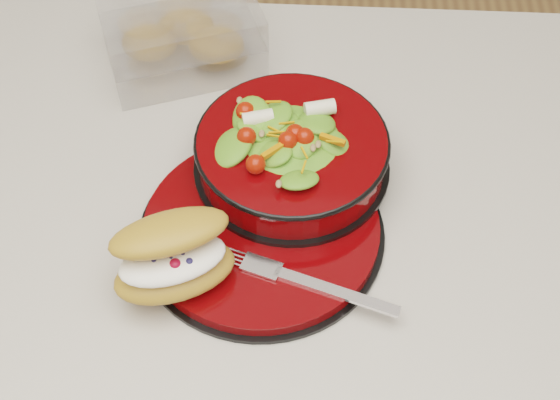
{
  "coord_description": "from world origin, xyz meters",
  "views": [
    {
      "loc": [
        -0.15,
        -0.57,
        1.63
      ],
      "look_at": [
        -0.18,
        -0.03,
        0.94
      ],
      "focal_mm": 50.0,
      "sensor_mm": 36.0,
      "label": 1
    }
  ],
  "objects_px": {
    "dinner_plate": "(262,230)",
    "salad_bowl": "(292,148)",
    "pastry_box": "(182,34)",
    "croissant": "(174,256)",
    "island_counter": "(393,375)",
    "fork": "(314,284)"
  },
  "relations": [
    {
      "from": "salad_bowl",
      "to": "fork",
      "type": "height_order",
      "value": "salad_bowl"
    },
    {
      "from": "salad_bowl",
      "to": "dinner_plate",
      "type": "bearing_deg",
      "value": -108.89
    },
    {
      "from": "salad_bowl",
      "to": "croissant",
      "type": "height_order",
      "value": "salad_bowl"
    },
    {
      "from": "salad_bowl",
      "to": "pastry_box",
      "type": "bearing_deg",
      "value": 127.16
    },
    {
      "from": "pastry_box",
      "to": "island_counter",
      "type": "bearing_deg",
      "value": -56.8
    },
    {
      "from": "croissant",
      "to": "pastry_box",
      "type": "height_order",
      "value": "croissant"
    },
    {
      "from": "croissant",
      "to": "pastry_box",
      "type": "bearing_deg",
      "value": 74.38
    },
    {
      "from": "dinner_plate",
      "to": "salad_bowl",
      "type": "distance_m",
      "value": 0.1
    },
    {
      "from": "fork",
      "to": "dinner_plate",
      "type": "bearing_deg",
      "value": 56.77
    },
    {
      "from": "island_counter",
      "to": "dinner_plate",
      "type": "relative_size",
      "value": 4.42
    },
    {
      "from": "croissant",
      "to": "fork",
      "type": "bearing_deg",
      "value": -23.3
    },
    {
      "from": "dinner_plate",
      "to": "salad_bowl",
      "type": "height_order",
      "value": "salad_bowl"
    },
    {
      "from": "salad_bowl",
      "to": "croissant",
      "type": "relative_size",
      "value": 1.58
    },
    {
      "from": "croissant",
      "to": "island_counter",
      "type": "bearing_deg",
      "value": 0.97
    },
    {
      "from": "island_counter",
      "to": "fork",
      "type": "height_order",
      "value": "fork"
    },
    {
      "from": "salad_bowl",
      "to": "pastry_box",
      "type": "height_order",
      "value": "salad_bowl"
    },
    {
      "from": "fork",
      "to": "pastry_box",
      "type": "relative_size",
      "value": 0.73
    },
    {
      "from": "island_counter",
      "to": "salad_bowl",
      "type": "distance_m",
      "value": 0.53
    },
    {
      "from": "fork",
      "to": "pastry_box",
      "type": "xyz_separation_m",
      "value": [
        -0.19,
        0.37,
        0.02
      ]
    },
    {
      "from": "dinner_plate",
      "to": "salad_bowl",
      "type": "xyz_separation_m",
      "value": [
        0.03,
        0.09,
        0.05
      ]
    },
    {
      "from": "island_counter",
      "to": "fork",
      "type": "relative_size",
      "value": 7.19
    },
    {
      "from": "island_counter",
      "to": "fork",
      "type": "bearing_deg",
      "value": -138.57
    }
  ]
}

